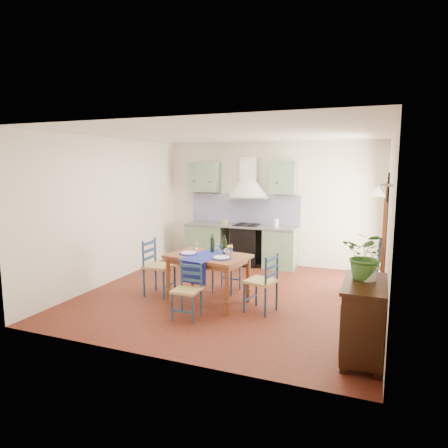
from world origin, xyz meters
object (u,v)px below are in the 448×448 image
(dining_table, at_px, (208,261))
(chair_near, at_px, (188,290))
(sideboard, at_px, (364,317))
(potted_plant, at_px, (367,256))

(dining_table, xyz_separation_m, chair_near, (-0.02, -0.72, -0.29))
(dining_table, height_order, chair_near, dining_table)
(dining_table, distance_m, sideboard, 2.73)
(dining_table, height_order, potted_plant, potted_plant)
(chair_near, xyz_separation_m, potted_plant, (2.50, -0.26, 0.80))
(dining_table, relative_size, chair_near, 1.70)
(chair_near, distance_m, potted_plant, 2.64)
(dining_table, distance_m, potted_plant, 2.72)
(dining_table, relative_size, sideboard, 1.33)
(potted_plant, bearing_deg, chair_near, 174.03)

